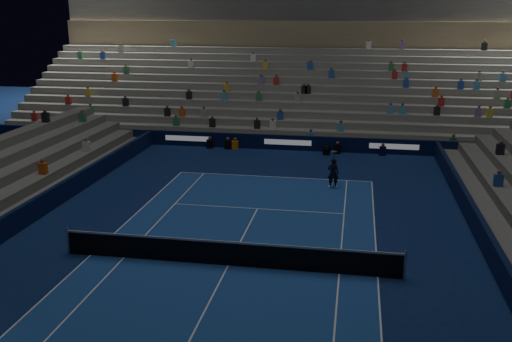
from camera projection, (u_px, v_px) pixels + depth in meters
name	position (u px, v px, depth m)	size (l,w,h in m)	color
ground	(228.00, 266.00, 21.47)	(90.00, 90.00, 0.00)	#0C1D4A
court_surface	(228.00, 265.00, 21.47)	(10.97, 23.77, 0.01)	navy
sponsor_barrier_far	(288.00, 143.00, 38.86)	(44.00, 0.25, 1.00)	black
sponsor_barrier_east	(504.00, 273.00, 19.72)	(0.25, 37.00, 1.00)	black
grandstand_main	(302.00, 83.00, 46.97)	(44.00, 15.20, 11.20)	slate
tennis_net	(228.00, 253.00, 21.33)	(12.90, 0.10, 1.10)	#B2B2B7
tennis_player	(333.00, 173.00, 30.53)	(0.59, 0.39, 1.63)	black
broadcast_camera	(326.00, 150.00, 37.65)	(0.47, 0.88, 0.54)	black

